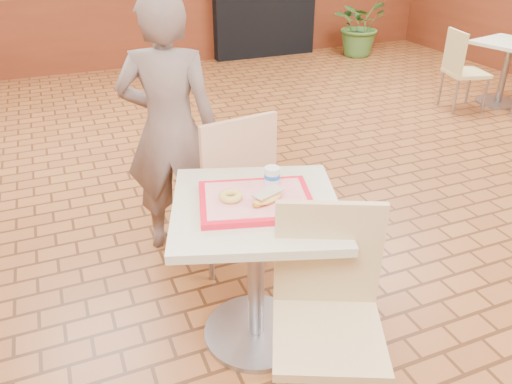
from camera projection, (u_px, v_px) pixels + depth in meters
name	position (u px, v px, depth m)	size (l,w,h in m)	color
room_shell	(412.00, 2.00, 2.79)	(8.01, 10.01, 3.01)	brown
wainscot_band	(389.00, 163.00, 3.28)	(8.00, 10.00, 1.00)	#5B2411
main_table	(256.00, 251.00, 2.36)	(0.75, 0.75, 0.79)	#B7B393
chair_main_front	(327.00, 307.00, 2.02)	(0.58, 0.58, 0.95)	tan
chair_main_back	(230.00, 183.00, 2.92)	(0.52, 0.52, 0.99)	tan
customer	(170.00, 130.00, 2.97)	(0.59, 0.39, 1.61)	#695752
serving_tray	(256.00, 201.00, 2.23)	(0.50, 0.39, 0.03)	red
ring_donut	(231.00, 196.00, 2.20)	(0.11, 0.11, 0.03)	gold
long_john_donut	(267.00, 198.00, 2.18)	(0.17, 0.13, 0.05)	gold
paper_cup	(272.00, 176.00, 2.30)	(0.07, 0.07, 0.09)	silver
second_table	(507.00, 62.00, 5.63)	(0.67, 0.67, 0.71)	beige
chair_second_left	(461.00, 67.00, 5.45)	(0.49, 0.49, 0.87)	#D2C07E
potted_plant	(360.00, 24.00, 7.67)	(0.85, 0.74, 0.95)	#396327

